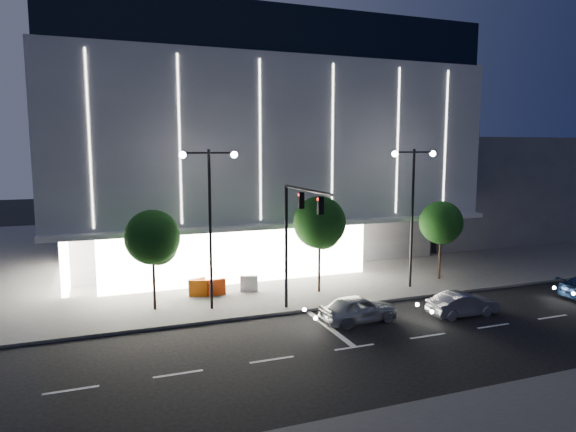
# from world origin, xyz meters

# --- Properties ---
(ground) EXTENTS (160.00, 160.00, 0.00)m
(ground) POSITION_xyz_m (0.00, 0.00, 0.00)
(ground) COLOR black
(ground) RESTS_ON ground
(sidewalk_museum) EXTENTS (70.00, 40.00, 0.15)m
(sidewalk_museum) POSITION_xyz_m (5.00, 24.00, 0.07)
(sidewalk_museum) COLOR #474747
(sidewalk_museum) RESTS_ON ground
(museum) EXTENTS (30.00, 25.80, 18.00)m
(museum) POSITION_xyz_m (2.98, 22.31, 9.27)
(museum) COLOR #4C4C51
(museum) RESTS_ON ground
(annex_building) EXTENTS (16.00, 20.00, 10.00)m
(annex_building) POSITION_xyz_m (26.00, 24.00, 5.00)
(annex_building) COLOR #4C4C51
(annex_building) RESTS_ON ground
(traffic_mast) EXTENTS (0.33, 5.89, 7.07)m
(traffic_mast) POSITION_xyz_m (1.00, 3.34, 5.03)
(traffic_mast) COLOR black
(traffic_mast) RESTS_ON ground
(street_lamp_west) EXTENTS (3.16, 0.36, 9.00)m
(street_lamp_west) POSITION_xyz_m (-3.00, 6.00, 5.96)
(street_lamp_west) COLOR black
(street_lamp_west) RESTS_ON ground
(street_lamp_east) EXTENTS (3.16, 0.36, 9.00)m
(street_lamp_east) POSITION_xyz_m (10.00, 6.00, 5.96)
(street_lamp_east) COLOR black
(street_lamp_east) RESTS_ON ground
(tree_left) EXTENTS (3.02, 3.02, 5.72)m
(tree_left) POSITION_xyz_m (-5.97, 7.02, 4.03)
(tree_left) COLOR black
(tree_left) RESTS_ON ground
(tree_mid) EXTENTS (3.25, 3.25, 6.15)m
(tree_mid) POSITION_xyz_m (4.03, 7.02, 4.33)
(tree_mid) COLOR black
(tree_mid) RESTS_ON ground
(tree_right) EXTENTS (2.91, 2.91, 5.51)m
(tree_right) POSITION_xyz_m (13.03, 7.02, 3.88)
(tree_right) COLOR black
(tree_right) RESTS_ON ground
(car_lead) EXTENTS (4.36, 2.09, 1.44)m
(car_lead) POSITION_xyz_m (3.78, 1.46, 0.72)
(car_lead) COLOR #A5A9AD
(car_lead) RESTS_ON ground
(car_second) EXTENTS (3.93, 1.39, 1.29)m
(car_second) POSITION_xyz_m (9.61, 0.41, 0.65)
(car_second) COLOR #9E9FA5
(car_second) RESTS_ON ground
(barrier_a) EXTENTS (1.12, 0.37, 1.00)m
(barrier_a) POSITION_xyz_m (-2.17, 8.43, 0.65)
(barrier_a) COLOR #F1400D
(barrier_a) RESTS_ON sidewalk_museum
(barrier_b) EXTENTS (1.12, 0.62, 1.00)m
(barrier_b) POSITION_xyz_m (-3.25, 9.14, 0.65)
(barrier_b) COLOR white
(barrier_b) RESTS_ON sidewalk_museum
(barrier_c) EXTENTS (1.13, 0.55, 1.00)m
(barrier_c) POSITION_xyz_m (-3.27, 8.60, 0.65)
(barrier_c) COLOR #DD580C
(barrier_c) RESTS_ON sidewalk_museum
(barrier_d) EXTENTS (1.13, 0.54, 1.00)m
(barrier_d) POSITION_xyz_m (-0.09, 8.59, 0.65)
(barrier_d) COLOR silver
(barrier_d) RESTS_ON sidewalk_museum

